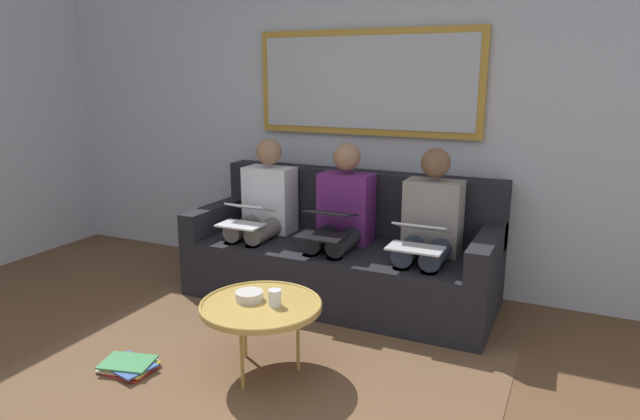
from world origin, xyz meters
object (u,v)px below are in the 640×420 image
Objects in this scene: cup at (275,298)px; laptop_silver at (419,236)px; person_left at (429,229)px; person_right at (263,210)px; coffee_table at (261,306)px; bowl at (249,296)px; laptop_black at (327,223)px; person_middle at (341,219)px; framed_mirror at (366,83)px; laptop_white at (246,215)px; couch at (344,255)px; magazine_stack at (128,366)px.

laptop_silver reaches higher than cup.
person_left is 1.00× the size of person_right.
coffee_table is 4.36× the size of bowl.
person_right is (0.64, -0.24, -0.03)m from laptop_black.
bowl is at bearing 86.80° from person_middle.
person_right is at bearing 35.52° from framed_mirror.
framed_mirror is 1.94m from bowl.
laptop_silver reaches higher than laptop_white.
magazine_stack is (0.67, 1.53, -0.28)m from couch.
framed_mirror reaches higher than person_middle.
person_middle is at bearing -84.91° from cup.
laptop_black reaches higher than magazine_stack.
laptop_white is 0.98× the size of magazine_stack.
coffee_table is 0.10m from cup.
laptop_black is (0.10, -0.90, 0.18)m from cup.
person_left is at bearing 180.00° from person_right.
couch is at bearing -90.00° from laptop_black.
person_middle is at bearing -159.08° from laptop_white.
person_right reaches higher than cup.
person_middle is 3.39× the size of magazine_stack.
laptop_silver is at bearing 179.70° from laptop_black.
framed_mirror is 1.15m from laptop_black.
couch is at bearing -89.04° from coffee_table.
coffee_table is 0.59× the size of person_middle.
cup is at bearing 96.44° from laptop_black.
couch is 1.21m from bowl.
couch is 24.44× the size of cup.
cup is 0.08× the size of person_middle.
laptop_black is (0.64, 0.24, 0.03)m from person_left.
couch is 1.30m from framed_mirror.
person_left is at bearing 180.00° from person_middle.
person_left is 0.24m from laptop_silver.
cup reaches higher than bowl.
couch is 0.31m from person_middle.
framed_mirror is at bearing -144.48° from person_right.
person_left reaches higher than laptop_silver.
laptop_black is at bearing -88.72° from coffee_table.
couch is 6.65× the size of laptop_white.
bowl is 1.34m from person_left.
laptop_white is at bearing 90.00° from person_right.
person_left is (-0.64, 0.46, -0.94)m from framed_mirror.
laptop_white is 1.35m from magazine_stack.
laptop_silver is at bearing 153.99° from couch.
laptop_silver is 0.30× the size of person_middle.
person_left and person_middle have the same top height.
bowl is (0.06, 1.20, 0.12)m from couch.
framed_mirror is (0.00, -0.39, 1.24)m from couch.
laptop_white is at bearing 0.39° from laptop_black.
couch is 6.40× the size of laptop_silver.
laptop_black is 1.13× the size of magazine_stack.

